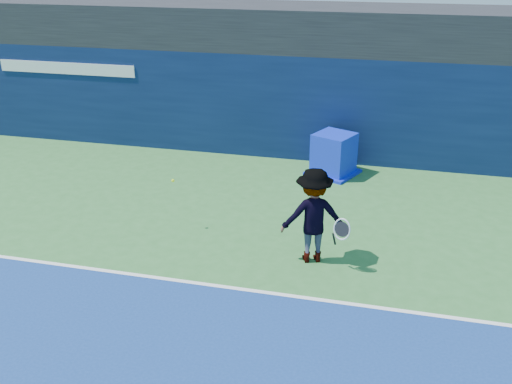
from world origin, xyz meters
TOP-DOWN VIEW (x-y plane):
  - baseline at (0.00, 3.00)m, footprint 24.00×0.10m
  - stadium_band at (0.00, 11.50)m, footprint 36.00×3.00m
  - back_wall_assembly at (-0.00, 10.50)m, footprint 36.00×1.03m
  - equipment_cart at (1.34, 9.17)m, footprint 1.57×1.57m
  - tennis_player at (1.46, 4.40)m, footprint 1.48×1.07m
  - tennis_ball at (-1.68, 5.01)m, footprint 0.07×0.07m

SIDE VIEW (x-z plane):
  - baseline at x=0.00m, z-range 0.01..0.01m
  - equipment_cart at x=1.34m, z-range -0.05..1.09m
  - tennis_player at x=1.46m, z-range 0.00..1.95m
  - tennis_ball at x=-1.68m, z-range 1.13..1.20m
  - back_wall_assembly at x=0.00m, z-range 0.00..3.00m
  - stadium_band at x=0.00m, z-range 3.00..4.20m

